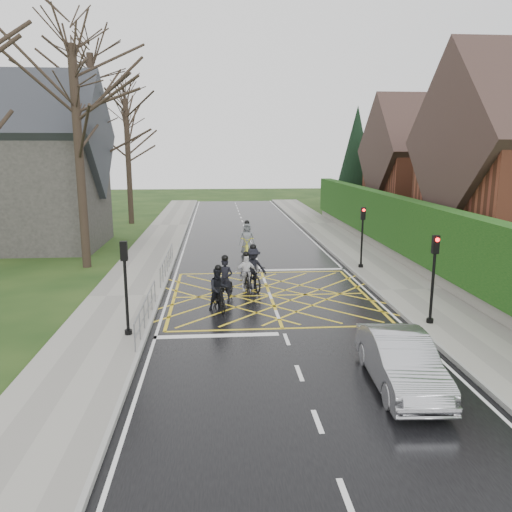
{
  "coord_description": "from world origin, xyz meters",
  "views": [
    {
      "loc": [
        -2.19,
        -20.05,
        5.98
      ],
      "look_at": [
        -0.44,
        1.95,
        1.3
      ],
      "focal_mm": 35.0,
      "sensor_mm": 36.0,
      "label": 1
    }
  ],
  "objects": [
    {
      "name": "house_far",
      "position": [
        14.75,
        18.0,
        4.36
      ],
      "size": [
        9.8,
        8.8,
        10.3
      ],
      "color": "brown",
      "rests_on": "ground"
    },
    {
      "name": "tree_far",
      "position": [
        -9.3,
        22.0,
        7.19
      ],
      "size": [
        8.4,
        8.4,
        10.4
      ],
      "color": "black",
      "rests_on": "ground"
    },
    {
      "name": "sidewalk_left",
      "position": [
        -6.0,
        0.0,
        0.07
      ],
      "size": [
        3.0,
        80.0,
        0.15
      ],
      "primitive_type": "cube",
      "color": "gray",
      "rests_on": "ground"
    },
    {
      "name": "tree_mid",
      "position": [
        -10.0,
        14.0,
        8.63
      ],
      "size": [
        10.08,
        10.08,
        12.48
      ],
      "color": "black",
      "rests_on": "ground"
    },
    {
      "name": "traffic_light_se",
      "position": [
        5.1,
        -4.2,
        1.66
      ],
      "size": [
        0.24,
        0.31,
        3.21
      ],
      "rotation": [
        0.0,
        0.0,
        3.14
      ],
      "color": "black",
      "rests_on": "ground"
    },
    {
      "name": "cyclist_rear",
      "position": [
        -1.89,
        -0.55,
        0.61
      ],
      "size": [
        1.26,
        2.06,
        1.89
      ],
      "rotation": [
        0.0,
        0.0,
        -0.33
      ],
      "color": "black",
      "rests_on": "ground"
    },
    {
      "name": "traffic_light_ne",
      "position": [
        5.1,
        4.2,
        1.66
      ],
      "size": [
        0.24,
        0.31,
        3.21
      ],
      "rotation": [
        0.0,
        0.0,
        3.14
      ],
      "color": "black",
      "rests_on": "ground"
    },
    {
      "name": "cyclist_back",
      "position": [
        -2.17,
        -1.69,
        0.66
      ],
      "size": [
        0.95,
        1.82,
        1.76
      ],
      "rotation": [
        0.0,
        0.0,
        0.28
      ],
      "color": "black",
      "rests_on": "ground"
    },
    {
      "name": "ground",
      "position": [
        0.0,
        0.0,
        0.0
      ],
      "size": [
        120.0,
        120.0,
        0.0
      ],
      "primitive_type": "plane",
      "color": "black",
      "rests_on": "ground"
    },
    {
      "name": "road",
      "position": [
        0.0,
        0.0,
        0.01
      ],
      "size": [
        9.0,
        80.0,
        0.01
      ],
      "primitive_type": "cube",
      "color": "black",
      "rests_on": "ground"
    },
    {
      "name": "conifer",
      "position": [
        10.75,
        26.0,
        4.99
      ],
      "size": [
        4.6,
        4.6,
        10.0
      ],
      "color": "black",
      "rests_on": "ground"
    },
    {
      "name": "traffic_light_sw",
      "position": [
        -5.1,
        -4.5,
        1.66
      ],
      "size": [
        0.24,
        0.31,
        3.21
      ],
      "color": "black",
      "rests_on": "ground"
    },
    {
      "name": "church",
      "position": [
        -13.54,
        12.0,
        4.93
      ],
      "size": [
        8.8,
        7.8,
        11.0
      ],
      "color": "#2D2B28",
      "rests_on": "ground"
    },
    {
      "name": "railing_north",
      "position": [
        -4.65,
        4.0,
        0.79
      ],
      "size": [
        0.05,
        6.04,
        1.03
      ],
      "color": "slate",
      "rests_on": "ground"
    },
    {
      "name": "cyclist_lead",
      "position": [
        -0.45,
        8.46,
        0.71
      ],
      "size": [
        0.94,
        2.12,
        2.04
      ],
      "rotation": [
        0.0,
        0.0,
        -0.04
      ],
      "color": "yellow",
      "rests_on": "ground"
    },
    {
      "name": "stone_wall",
      "position": [
        7.75,
        6.0,
        0.35
      ],
      "size": [
        0.5,
        38.0,
        0.7
      ],
      "primitive_type": "cube",
      "color": "slate",
      "rests_on": "ground"
    },
    {
      "name": "cyclist_mid",
      "position": [
        -0.63,
        1.17,
        0.73
      ],
      "size": [
        1.31,
        2.16,
        1.99
      ],
      "rotation": [
        0.0,
        0.0,
        0.23
      ],
      "color": "black",
      "rests_on": "ground"
    },
    {
      "name": "cyclist_front",
      "position": [
        -0.97,
        0.72,
        0.65
      ],
      "size": [
        0.98,
        1.8,
        1.76
      ],
      "rotation": [
        0.0,
        0.0,
        0.11
      ],
      "color": "black",
      "rests_on": "ground"
    },
    {
      "name": "hedge",
      "position": [
        7.75,
        6.0,
        2.1
      ],
      "size": [
        0.9,
        38.0,
        2.8
      ],
      "primitive_type": "cube",
      "color": "#0F380F",
      "rests_on": "stone_wall"
    },
    {
      "name": "sidewalk_right",
      "position": [
        6.0,
        0.0,
        0.07
      ],
      "size": [
        3.0,
        80.0,
        0.15
      ],
      "primitive_type": "cube",
      "color": "gray",
      "rests_on": "ground"
    },
    {
      "name": "railing_south",
      "position": [
        -4.65,
        -3.5,
        0.78
      ],
      "size": [
        0.05,
        5.04,
        1.03
      ],
      "color": "slate",
      "rests_on": "ground"
    },
    {
      "name": "car",
      "position": [
        2.47,
        -8.43,
        0.69
      ],
      "size": [
        1.67,
        4.24,
        1.37
      ],
      "primitive_type": "imported",
      "rotation": [
        0.0,
        0.0,
        -0.05
      ],
      "color": "#A7A8AD",
      "rests_on": "ground"
    },
    {
      "name": "tree_near",
      "position": [
        -9.0,
        6.0,
        7.91
      ],
      "size": [
        9.24,
        9.24,
        11.44
      ],
      "color": "black",
      "rests_on": "ground"
    }
  ]
}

